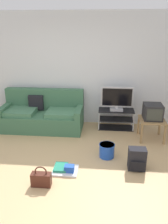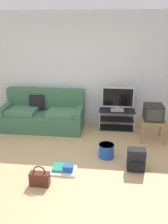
{
  "view_description": "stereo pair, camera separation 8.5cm",
  "coord_description": "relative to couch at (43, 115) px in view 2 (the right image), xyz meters",
  "views": [
    {
      "loc": [
        0.69,
        -3.09,
        2.26
      ],
      "look_at": [
        0.29,
        1.19,
        0.72
      ],
      "focal_mm": 36.41,
      "sensor_mm": 36.0,
      "label": 1
    },
    {
      "loc": [
        0.77,
        -3.08,
        2.26
      ],
      "look_at": [
        0.29,
        1.19,
        0.72
      ],
      "focal_mm": 36.41,
      "sensor_mm": 36.0,
      "label": 2
    }
  ],
  "objects": [
    {
      "name": "ground_plane",
      "position": [
        0.79,
        -1.95,
        -0.34
      ],
      "size": [
        9.0,
        9.8,
        0.02
      ],
      "primitive_type": "cube",
      "color": "tan"
    },
    {
      "name": "wall_back",
      "position": [
        0.79,
        0.5,
        1.02
      ],
      "size": [
        9.0,
        0.1,
        2.7
      ],
      "primitive_type": "cube",
      "color": "silver",
      "rests_on": "ground_plane"
    },
    {
      "name": "couch",
      "position": [
        0.0,
        0.0,
        0.0
      ],
      "size": [
        1.93,
        0.86,
        0.92
      ],
      "color": "#3D6B4C",
      "rests_on": "ground_plane"
    },
    {
      "name": "tv_stand",
      "position": [
        1.78,
        0.13,
        -0.1
      ],
      "size": [
        0.84,
        0.38,
        0.47
      ],
      "color": "black",
      "rests_on": "ground_plane"
    },
    {
      "name": "flat_tv",
      "position": [
        1.78,
        0.11,
        0.42
      ],
      "size": [
        0.74,
        0.22,
        0.56
      ],
      "color": "#B2B2B7",
      "rests_on": "tv_stand"
    },
    {
      "name": "side_table",
      "position": [
        2.52,
        -0.39,
        0.06
      ],
      "size": [
        0.54,
        0.54,
        0.47
      ],
      "color": "#9E7A4C",
      "rests_on": "ground_plane"
    },
    {
      "name": "crt_tv",
      "position": [
        2.52,
        -0.37,
        0.3
      ],
      "size": [
        0.38,
        0.4,
        0.33
      ],
      "color": "#232326",
      "rests_on": "side_table"
    },
    {
      "name": "backpack",
      "position": [
        2.07,
        -1.6,
        -0.14
      ],
      "size": [
        0.29,
        0.27,
        0.39
      ],
      "rotation": [
        0.0,
        0.0,
        -0.1
      ],
      "color": "black",
      "rests_on": "ground_plane"
    },
    {
      "name": "handbag",
      "position": [
        0.56,
        -2.2,
        -0.21
      ],
      "size": [
        0.3,
        0.13,
        0.34
      ],
      "rotation": [
        0.0,
        0.0,
        0.08
      ],
      "color": "#4C2319",
      "rests_on": "ground_plane"
    },
    {
      "name": "cleaning_bucket",
      "position": [
        1.56,
        -1.25,
        -0.19
      ],
      "size": [
        0.3,
        0.3,
        0.26
      ],
      "color": "blue",
      "rests_on": "ground_plane"
    },
    {
      "name": "floor_tray",
      "position": [
        0.85,
        -1.79,
        -0.29
      ],
      "size": [
        0.42,
        0.35,
        0.14
      ],
      "color": "silver",
      "rests_on": "ground_plane"
    }
  ]
}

